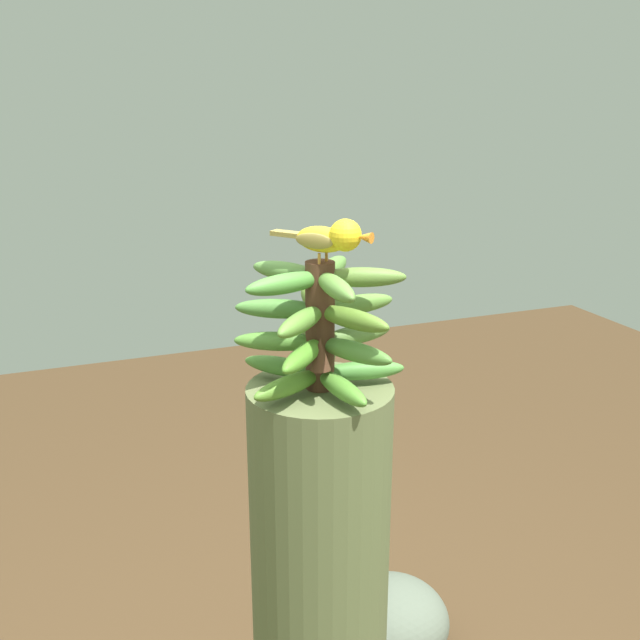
% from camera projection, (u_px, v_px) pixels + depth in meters
% --- Properties ---
extents(banana_bunch, '(0.30, 0.30, 0.22)m').
position_uv_depth(banana_bunch, '(320.00, 327.00, 1.22)').
color(banana_bunch, '#4C2D1E').
rests_on(banana_bunch, banana_tree).
extents(perched_bird, '(0.13, 0.16, 0.08)m').
position_uv_depth(perched_bird, '(332.00, 237.00, 1.16)').
color(perched_bird, '#C68933').
rests_on(perched_bird, banana_bunch).
extents(garden_rock, '(0.51, 0.51, 0.27)m').
position_uv_depth(garden_rock, '(391.00, 620.00, 2.44)').
color(garden_rock, '#5B6656').
rests_on(garden_rock, ground).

